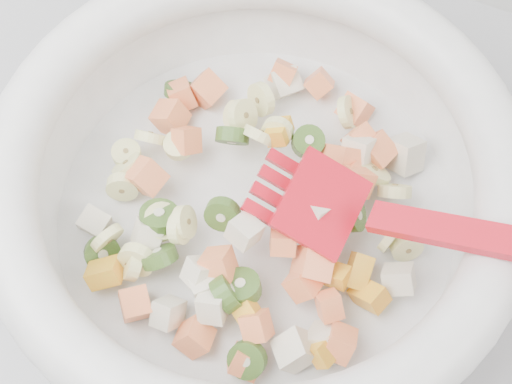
% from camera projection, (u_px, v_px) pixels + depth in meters
% --- Properties ---
extents(counter, '(2.00, 0.60, 0.90)m').
position_uv_depth(counter, '(229.00, 363.00, 1.00)').
color(counter, '#A2A3A8').
rests_on(counter, ground).
extents(mixing_bowl, '(0.46, 0.37, 0.15)m').
position_uv_depth(mixing_bowl, '(257.00, 186.00, 0.54)').
color(mixing_bowl, white).
rests_on(mixing_bowl, counter).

